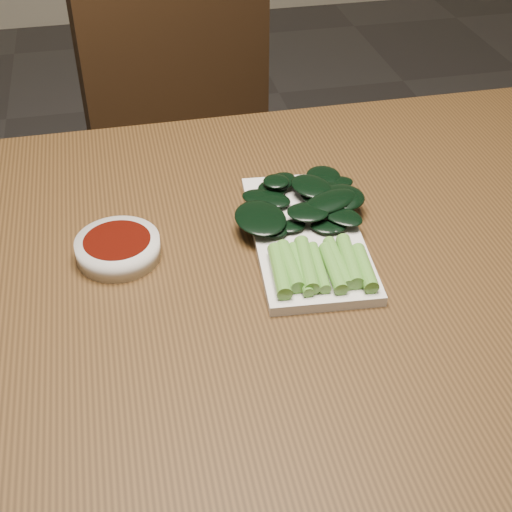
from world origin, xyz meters
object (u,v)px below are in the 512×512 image
at_px(chair_far, 211,162).
at_px(serving_plate, 307,236).
at_px(table, 241,304).
at_px(gai_lan, 311,221).
at_px(sauce_bowl, 118,248).

bearing_deg(chair_far, serving_plate, -106.91).
bearing_deg(chair_far, table, -114.90).
xyz_separation_m(chair_far, gai_lan, (0.04, -0.66, 0.29)).
bearing_deg(sauce_bowl, table, -16.66).
bearing_deg(chair_far, sauce_bowl, -127.95).
height_order(sauce_bowl, serving_plate, sauce_bowl).
bearing_deg(chair_far, gai_lan, -106.19).
distance_m(sauce_bowl, serving_plate, 0.25).
bearing_deg(gai_lan, chair_far, 93.14).
height_order(table, serving_plate, serving_plate).
bearing_deg(sauce_bowl, chair_far, 71.39).
bearing_deg(table, gai_lan, 18.92).
height_order(table, sauce_bowl, sauce_bowl).
relative_size(sauce_bowl, serving_plate, 0.37).
height_order(serving_plate, gai_lan, gai_lan).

